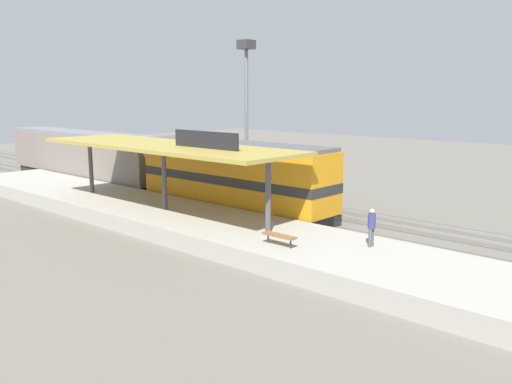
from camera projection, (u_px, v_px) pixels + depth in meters
ground_plane at (243, 207)px, 36.12m from camera, size 120.00×120.00×0.00m
track_near at (222, 211)px, 34.66m from camera, size 3.20×110.00×0.16m
track_far at (268, 201)px, 38.00m from camera, size 3.20×110.00×0.16m
platform at (165, 216)px, 31.25m from camera, size 6.00×44.00×0.90m
station_canopy at (164, 147)px, 30.45m from camera, size 5.20×18.00×4.70m
platform_bench at (279, 236)px, 23.51m from camera, size 0.44×1.70×0.50m
locomotive at (233, 177)px, 33.52m from camera, size 2.93×14.43×4.44m
passenger_carriage_single at (84, 156)px, 45.48m from camera, size 2.90×20.00×4.24m
freight_car at (246, 171)px, 39.10m from camera, size 2.80×12.00×3.54m
light_mast at (246, 83)px, 42.24m from camera, size 1.10×1.10×11.70m
person_waiting at (372, 225)px, 23.27m from camera, size 0.34×0.34×1.71m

